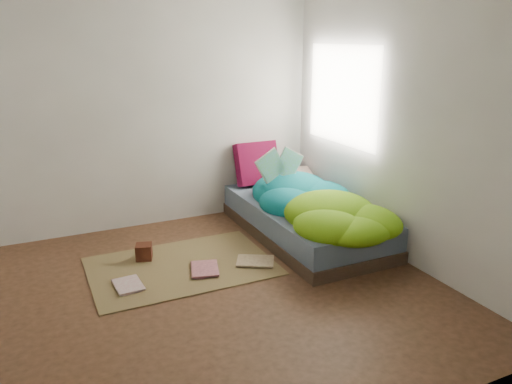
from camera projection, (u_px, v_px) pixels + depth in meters
ground at (219, 290)px, 4.07m from camera, size 3.50×3.50×0.00m
room_walls at (216, 88)px, 3.59m from camera, size 3.54×3.54×2.62m
bed at (304, 220)px, 5.13m from camera, size 1.00×2.00×0.34m
duvet at (317, 195)px, 4.84m from camera, size 0.96×1.84×0.34m
rug at (182, 266)px, 4.48m from camera, size 1.60×1.10×0.01m
pillow_floral at (287, 179)px, 5.76m from camera, size 0.65×0.49×0.13m
pillow_magenta at (257, 163)px, 5.72m from camera, size 0.49×0.15×0.49m
open_book at (280, 155)px, 5.10m from camera, size 0.45×0.12×0.27m
wooden_box at (144, 252)px, 4.59m from camera, size 0.18×0.18×0.14m
floor_book_a at (115, 288)px, 4.05m from camera, size 0.23×0.30×0.02m
floor_book_b at (191, 270)px, 4.35m from camera, size 0.31×0.37×0.03m
floor_book_c at (254, 267)px, 4.41m from camera, size 0.41×0.37×0.03m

